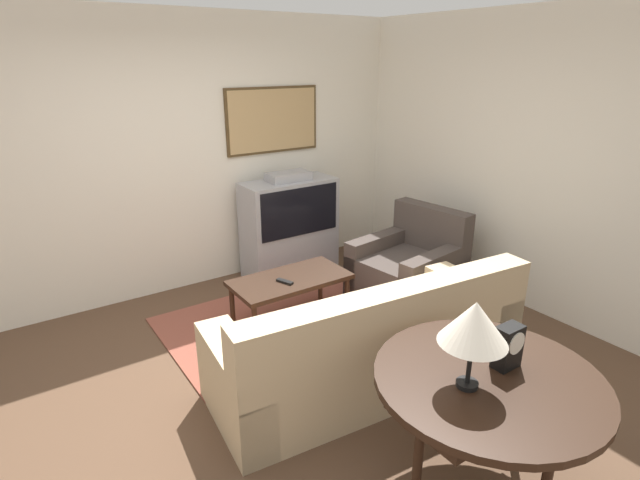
{
  "coord_description": "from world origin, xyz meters",
  "views": [
    {
      "loc": [
        -1.48,
        -2.65,
        2.27
      ],
      "look_at": [
        0.85,
        0.77,
        0.75
      ],
      "focal_mm": 28.0,
      "sensor_mm": 36.0,
      "label": 1
    }
  ],
  "objects_px": {
    "coffee_table": "(290,283)",
    "table_lamp": "(474,324)",
    "tv": "(290,226)",
    "armchair": "(409,269)",
    "couch": "(370,348)",
    "mantel_clock": "(508,347)",
    "console_table": "(488,387)"
  },
  "relations": [
    {
      "from": "coffee_table",
      "to": "table_lamp",
      "type": "bearing_deg",
      "value": -97.1
    },
    {
      "from": "tv",
      "to": "armchair",
      "type": "relative_size",
      "value": 1.12
    },
    {
      "from": "armchair",
      "to": "coffee_table",
      "type": "xyz_separation_m",
      "value": [
        -1.26,
        0.19,
        0.11
      ]
    },
    {
      "from": "tv",
      "to": "table_lamp",
      "type": "xyz_separation_m",
      "value": [
        -0.86,
        -3.13,
        0.55
      ]
    },
    {
      "from": "armchair",
      "to": "couch",
      "type": "bearing_deg",
      "value": -61.47
    },
    {
      "from": "armchair",
      "to": "mantel_clock",
      "type": "distance_m",
      "value": 2.38
    },
    {
      "from": "coffee_table",
      "to": "mantel_clock",
      "type": "relative_size",
      "value": 4.34
    },
    {
      "from": "table_lamp",
      "to": "coffee_table",
      "type": "bearing_deg",
      "value": 82.9
    },
    {
      "from": "tv",
      "to": "couch",
      "type": "bearing_deg",
      "value": -105.72
    },
    {
      "from": "couch",
      "to": "mantel_clock",
      "type": "bearing_deg",
      "value": 97.25
    },
    {
      "from": "couch",
      "to": "armchair",
      "type": "height_order",
      "value": "couch"
    },
    {
      "from": "armchair",
      "to": "coffee_table",
      "type": "relative_size",
      "value": 0.98
    },
    {
      "from": "mantel_clock",
      "to": "tv",
      "type": "bearing_deg",
      "value": 79.95
    },
    {
      "from": "mantel_clock",
      "to": "armchair",
      "type": "bearing_deg",
      "value": 57.93
    },
    {
      "from": "console_table",
      "to": "couch",
      "type": "bearing_deg",
      "value": 84.18
    },
    {
      "from": "coffee_table",
      "to": "mantel_clock",
      "type": "distance_m",
      "value": 2.2
    },
    {
      "from": "console_table",
      "to": "coffee_table",
      "type": "bearing_deg",
      "value": 87.15
    },
    {
      "from": "couch",
      "to": "mantel_clock",
      "type": "distance_m",
      "value": 1.18
    },
    {
      "from": "couch",
      "to": "console_table",
      "type": "bearing_deg",
      "value": 89.65
    },
    {
      "from": "couch",
      "to": "tv",
      "type": "bearing_deg",
      "value": -100.25
    },
    {
      "from": "tv",
      "to": "console_table",
      "type": "xyz_separation_m",
      "value": [
        -0.7,
        -3.15,
        0.14
      ]
    },
    {
      "from": "tv",
      "to": "console_table",
      "type": "distance_m",
      "value": 3.23
    },
    {
      "from": "table_lamp",
      "to": "mantel_clock",
      "type": "height_order",
      "value": "table_lamp"
    },
    {
      "from": "tv",
      "to": "coffee_table",
      "type": "distance_m",
      "value": 1.15
    },
    {
      "from": "coffee_table",
      "to": "mantel_clock",
      "type": "height_order",
      "value": "mantel_clock"
    },
    {
      "from": "couch",
      "to": "console_table",
      "type": "xyz_separation_m",
      "value": [
        -0.11,
        -1.06,
        0.36
      ]
    },
    {
      "from": "table_lamp",
      "to": "mantel_clock",
      "type": "xyz_separation_m",
      "value": [
        0.3,
        -0.0,
        -0.23
      ]
    },
    {
      "from": "couch",
      "to": "console_table",
      "type": "relative_size",
      "value": 1.96
    },
    {
      "from": "armchair",
      "to": "table_lamp",
      "type": "relative_size",
      "value": 2.19
    },
    {
      "from": "tv",
      "to": "armchair",
      "type": "bearing_deg",
      "value": -60.24
    },
    {
      "from": "armchair",
      "to": "console_table",
      "type": "relative_size",
      "value": 0.86
    },
    {
      "from": "armchair",
      "to": "console_table",
      "type": "bearing_deg",
      "value": -42.15
    }
  ]
}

